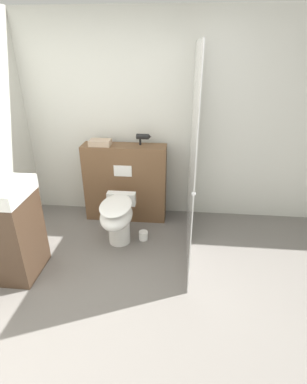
# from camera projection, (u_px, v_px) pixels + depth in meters

# --- Properties ---
(ground_plane) EXTENTS (12.00, 12.00, 0.00)m
(ground_plane) POSITION_uv_depth(u_px,v_px,m) (106.00, 314.00, 2.60)
(ground_plane) COLOR slate
(wall_back) EXTENTS (8.00, 0.06, 2.50)m
(wall_back) POSITION_uv_depth(u_px,v_px,m) (135.00, 121.00, 3.74)
(wall_back) COLOR silver
(wall_back) RESTS_ON ground_plane
(partition_panel) EXTENTS (1.04, 0.28, 1.00)m
(partition_panel) POSITION_uv_depth(u_px,v_px,m) (126.00, 183.00, 3.87)
(partition_panel) COLOR brown
(partition_panel) RESTS_ON ground_plane
(shower_glass) EXTENTS (0.04, 1.55, 2.15)m
(shower_glass) POSITION_uv_depth(u_px,v_px,m) (192.00, 158.00, 3.04)
(shower_glass) COLOR silver
(shower_glass) RESTS_ON ground_plane
(toilet) EXTENTS (0.35, 0.63, 0.55)m
(toilet) POSITION_uv_depth(u_px,v_px,m) (118.00, 217.00, 3.37)
(toilet) COLOR white
(toilet) RESTS_ON ground_plane
(sink_vanity) EXTENTS (0.58, 0.52, 1.13)m
(sink_vanity) POSITION_uv_depth(u_px,v_px,m) (5.00, 230.00, 2.89)
(sink_vanity) COLOR #473323
(sink_vanity) RESTS_ON ground_plane
(hair_drier) EXTENTS (0.18, 0.07, 0.14)m
(hair_drier) POSITION_uv_depth(u_px,v_px,m) (143.00, 137.00, 3.62)
(hair_drier) COLOR black
(hair_drier) RESTS_ON partition_panel
(folded_towel) EXTENTS (0.26, 0.18, 0.07)m
(folded_towel) POSITION_uv_depth(u_px,v_px,m) (100.00, 143.00, 3.63)
(folded_towel) COLOR tan
(folded_towel) RESTS_ON partition_panel
(spare_toilet_roll) EXTENTS (0.11, 0.11, 0.11)m
(spare_toilet_roll) POSITION_uv_depth(u_px,v_px,m) (143.00, 235.00, 3.58)
(spare_toilet_roll) COLOR white
(spare_toilet_roll) RESTS_ON ground_plane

